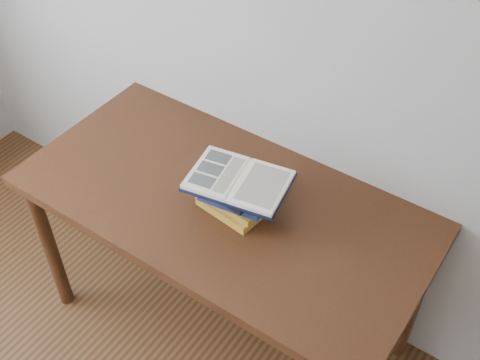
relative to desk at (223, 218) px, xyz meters
The scene contains 3 objects.
desk is the anchor object (origin of this frame).
book_stack 0.17m from the desk, ahead, with size 0.26×0.19×0.12m.
open_book 0.24m from the desk, ahead, with size 0.37×0.29×0.03m.
Camera 1 is at (1.01, 0.18, 2.35)m, focal length 45.00 mm.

